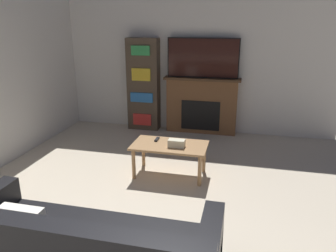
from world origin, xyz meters
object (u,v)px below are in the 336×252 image
fireplace (201,105)px  coffee_table (170,149)px  tv (203,58)px  bookshelf (144,85)px

fireplace → coffee_table: size_ratio=1.39×
tv → fireplace: bearing=90.0°
coffee_table → fireplace: bearing=85.0°
fireplace → tv: tv is taller
tv → bookshelf: 1.25m
fireplace → coffee_table: bearing=-95.0°
bookshelf → fireplace: bearing=1.1°
coffee_table → bookshelf: bearing=116.6°
tv → coffee_table: 2.18m
fireplace → coffee_table: (-0.17, -1.94, -0.14)m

